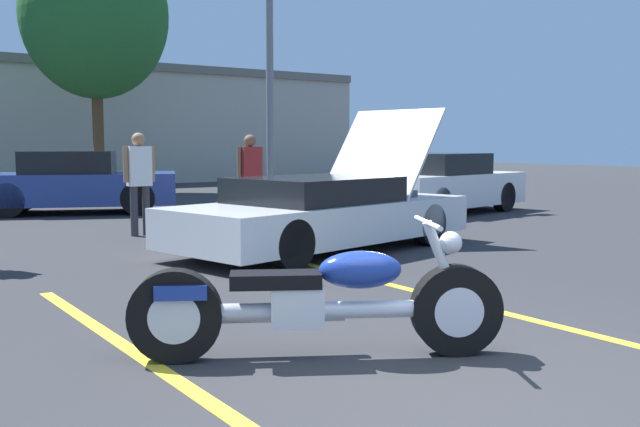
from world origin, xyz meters
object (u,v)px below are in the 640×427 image
at_px(parked_car_right_row, 441,185).
at_px(spectator_by_show_car, 139,175).
at_px(light_pole, 272,4).
at_px(motorcycle, 318,302).
at_px(spectator_far_lot, 250,172).
at_px(show_car_hood_open, 324,213).
at_px(tree_background, 95,15).
at_px(parked_car_mid_row, 76,184).

bearing_deg(parked_car_right_row, spectator_by_show_car, 168.52).
height_order(light_pole, motorcycle, light_pole).
bearing_deg(spectator_far_lot, motorcycle, -116.02).
bearing_deg(show_car_hood_open, light_pole, 51.96).
distance_m(tree_background, motorcycle, 18.14).
bearing_deg(show_car_hood_open, tree_background, 73.28).
height_order(tree_background, spectator_by_show_car, tree_background).
distance_m(light_pole, parked_car_mid_row, 6.26).
bearing_deg(spectator_by_show_car, tree_background, 75.67).
bearing_deg(motorcycle, spectator_by_show_car, 108.53).
bearing_deg(motorcycle, spectator_far_lot, 93.78).
xyz_separation_m(spectator_by_show_car, spectator_far_lot, (2.07, 0.08, -0.01)).
bearing_deg(light_pole, spectator_by_show_car, -140.77).
relative_size(light_pole, parked_car_mid_row, 1.99).
height_order(motorcycle, spectator_far_lot, spectator_far_lot).
bearing_deg(spectator_far_lot, parked_car_mid_row, 112.67).
relative_size(motorcycle, spectator_far_lot, 1.42).
height_order(parked_car_mid_row, spectator_by_show_car, spectator_by_show_car).
height_order(show_car_hood_open, parked_car_right_row, show_car_hood_open).
xyz_separation_m(light_pole, motorcycle, (-6.31, -11.05, -4.41)).
height_order(show_car_hood_open, spectator_far_lot, show_car_hood_open).
xyz_separation_m(motorcycle, spectator_by_show_car, (1.40, 7.04, 0.59)).
relative_size(show_car_hood_open, parked_car_right_row, 1.13).
distance_m(tree_background, show_car_hood_open, 13.83).
xyz_separation_m(show_car_hood_open, spectator_by_show_car, (-1.52, 2.97, 0.46)).
bearing_deg(spectator_by_show_car, parked_car_right_row, -0.44).
bearing_deg(motorcycle, light_pole, 90.06).
xyz_separation_m(tree_background, spectator_far_lot, (-0.48, -9.93, -4.21)).
bearing_deg(parked_car_right_row, spectator_far_lot, 167.36).
distance_m(show_car_hood_open, spectator_far_lot, 3.13).
bearing_deg(tree_background, light_pole, -68.54).
relative_size(motorcycle, show_car_hood_open, 0.48).
height_order(light_pole, spectator_by_show_car, light_pole).
bearing_deg(light_pole, parked_car_right_row, -67.02).
distance_m(parked_car_mid_row, spectator_by_show_car, 4.43).
xyz_separation_m(parked_car_mid_row, parked_car_right_row, (6.37, -4.46, -0.02)).
height_order(motorcycle, parked_car_right_row, parked_car_right_row).
height_order(light_pole, parked_car_right_row, light_pole).
xyz_separation_m(tree_background, spectator_by_show_car, (-2.56, -10.00, -4.20)).
xyz_separation_m(light_pole, show_car_hood_open, (-3.39, -6.98, -4.28)).
bearing_deg(parked_car_right_row, tree_background, 101.04).
distance_m(tree_background, parked_car_mid_row, 7.57).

